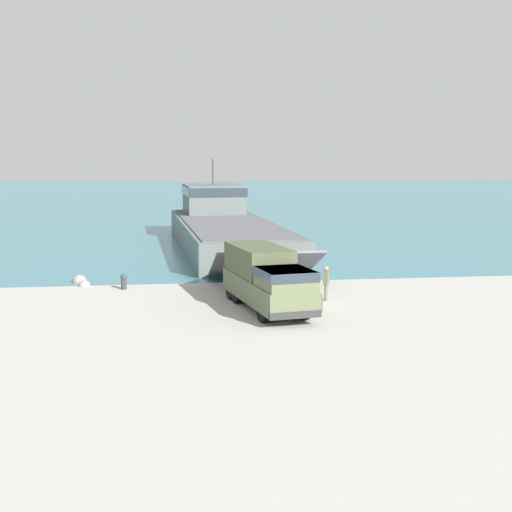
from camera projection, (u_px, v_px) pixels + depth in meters
ground_plane at (287, 303)px, 36.68m from camera, size 240.00×240.00×0.00m
water_surface at (193, 198)px, 131.45m from camera, size 240.00×180.00×0.01m
landing_craft at (224, 225)px, 60.47m from camera, size 8.51×33.47×7.27m
military_truck at (267, 278)px, 35.07m from camera, size 3.69×8.46×3.00m
soldier_on_ramp at (326, 281)px, 37.27m from camera, size 0.41×0.50×1.81m
mooring_bollard at (124, 281)px, 40.52m from camera, size 0.37×0.37×0.89m
cargo_crate at (310, 302)px, 34.91m from camera, size 1.13×1.23×0.83m
shoreline_rock_a at (79, 282)px, 42.95m from camera, size 0.88×0.88×0.88m
shoreline_rock_b at (85, 286)px, 41.61m from camera, size 0.72×0.72×0.72m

